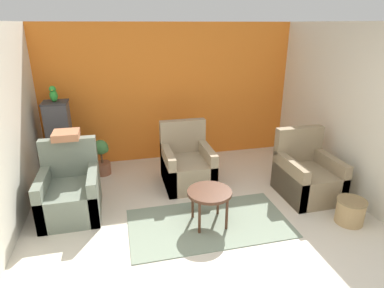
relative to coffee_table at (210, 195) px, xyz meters
The scene contains 14 objects.
ground_plane 1.09m from the coffee_table, 93.65° to the right, with size 20.00×20.00×0.00m, color beige.
wall_back_accent 2.53m from the coffee_table, 91.52° to the left, with size 4.71×0.06×2.49m.
wall_left 2.62m from the coffee_table, 164.05° to the left, with size 0.06×3.37×2.49m.
wall_right 2.50m from the coffee_table, 16.80° to the left, with size 0.06×3.37×2.49m.
area_rug 0.42m from the coffee_table, 90.00° to the right, with size 2.08×1.12×0.01m.
coffee_table is the anchor object (origin of this frame).
armchair_left 1.89m from the coffee_table, 158.38° to the left, with size 0.76×0.86×0.98m.
armchair_right 1.69m from the coffee_table, 13.49° to the left, with size 0.76×0.86×0.98m.
armchair_middle 1.20m from the coffee_table, 91.15° to the left, with size 0.76×0.86×0.98m.
birdcage 2.79m from the coffee_table, 135.90° to the left, with size 0.50×0.50×1.30m.
parrot 2.96m from the coffee_table, 135.86° to the left, with size 0.12×0.22×0.26m.
potted_plant 2.32m from the coffee_table, 126.46° to the left, with size 0.28×0.27×0.62m.
wicker_basket 1.86m from the coffee_table, 12.70° to the right, with size 0.37×0.37×0.33m.
throw_pillow 2.12m from the coffee_table, 150.04° to the left, with size 0.35×0.35×0.10m.
Camera 1 is at (-0.99, -2.42, 2.47)m, focal length 30.00 mm.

